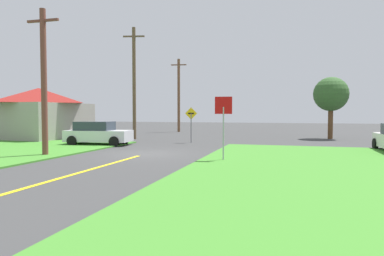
{
  "coord_description": "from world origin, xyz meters",
  "views": [
    {
      "loc": [
        7.43,
        -16.79,
        2.21
      ],
      "look_at": [
        1.19,
        4.77,
        1.21
      ],
      "focal_mm": 31.53,
      "sensor_mm": 36.0,
      "label": 1
    }
  ],
  "objects": [
    {
      "name": "utility_pole_near",
      "position": [
        -4.61,
        -2.34,
        3.85
      ],
      "size": [
        1.8,
        0.3,
        7.47
      ],
      "color": "brown",
      "rests_on": "ground"
    },
    {
      "name": "lane_stripe_center",
      "position": [
        0.0,
        -8.0,
        0.01
      ],
      "size": [
        0.2,
        14.0,
        0.01
      ],
      "primitive_type": "cube",
      "color": "yellow",
      "rests_on": "ground"
    },
    {
      "name": "oak_tree_left",
      "position": [
        10.81,
        14.12,
        3.77
      ],
      "size": [
        2.9,
        2.9,
        5.27
      ],
      "color": "brown",
      "rests_on": "ground"
    },
    {
      "name": "grass_verge_right",
      "position": [
        9.47,
        -4.0,
        0.04
      ],
      "size": [
        12.0,
        20.0,
        0.08
      ],
      "primitive_type": "cube",
      "color": "#41892C",
      "rests_on": "ground"
    },
    {
      "name": "barn",
      "position": [
        -13.4,
        7.53,
        2.18
      ],
      "size": [
        7.2,
        7.22,
        4.36
      ],
      "color": "gray",
      "rests_on": "ground"
    },
    {
      "name": "utility_pole_mid",
      "position": [
        -5.13,
        9.13,
        4.8
      ],
      "size": [
        1.78,
        0.52,
        9.35
      ],
      "color": "brown",
      "rests_on": "ground"
    },
    {
      "name": "direction_sign",
      "position": [
        0.43,
        7.17,
        1.64
      ],
      "size": [
        0.9,
        0.13,
        2.63
      ],
      "color": "slate",
      "rests_on": "ground"
    },
    {
      "name": "ground_plane",
      "position": [
        0.0,
        0.0,
        0.0
      ],
      "size": [
        120.0,
        120.0,
        0.0
      ],
      "primitive_type": "plane",
      "color": "#3D3D3D"
    },
    {
      "name": "stop_sign",
      "position": [
        4.54,
        -1.67,
        2.09
      ],
      "size": [
        0.78,
        0.15,
        2.95
      ],
      "rotation": [
        0.0,
        0.0,
        3.29
      ],
      "color": "#9EA0A8",
      "rests_on": "ground"
    },
    {
      "name": "utility_pole_far",
      "position": [
        -5.0,
        20.6,
        4.34
      ],
      "size": [
        1.8,
        0.42,
        8.47
      ],
      "color": "brown",
      "rests_on": "ground"
    },
    {
      "name": "parked_car_near_building",
      "position": [
        -5.23,
        3.61,
        0.81
      ],
      "size": [
        4.56,
        2.4,
        1.62
      ],
      "rotation": [
        0.0,
        0.0,
        0.11
      ],
      "color": "silver",
      "rests_on": "ground"
    }
  ]
}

